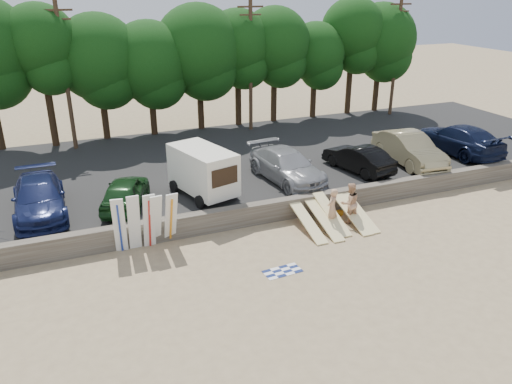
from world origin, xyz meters
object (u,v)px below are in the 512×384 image
at_px(car_3, 358,158).
at_px(car_4, 409,149).
at_px(cooler, 329,213).
at_px(car_0, 39,198).
at_px(box_trailer, 203,170).
at_px(beachgoer_a, 332,208).
at_px(car_2, 287,166).
at_px(car_1, 125,192).
at_px(car_5, 458,139).
at_px(beachgoer_b, 350,203).

relative_size(car_3, car_4, 0.82).
bearing_deg(cooler, car_3, 60.18).
height_order(car_0, cooler, car_0).
bearing_deg(car_0, car_3, -3.28).
height_order(box_trailer, beachgoer_a, box_trailer).
bearing_deg(car_2, car_1, 175.08).
bearing_deg(beachgoer_a, car_1, -61.43).
bearing_deg(car_5, car_4, 4.74).
bearing_deg(car_4, car_3, -175.99).
distance_m(car_0, car_4, 19.88).
xyz_separation_m(car_5, beachgoer_a, (-11.57, -4.78, -0.66)).
relative_size(car_1, car_5, 0.70).
bearing_deg(car_4, cooler, -150.66).
distance_m(box_trailer, car_0, 7.54).
xyz_separation_m(box_trailer, beachgoer_a, (4.87, -4.17, -1.11)).
xyz_separation_m(car_3, beachgoer_a, (-4.11, -4.31, -0.50)).
xyz_separation_m(car_0, car_2, (12.17, -0.38, 0.01)).
height_order(box_trailer, car_0, box_trailer).
distance_m(car_2, car_5, 11.76).
xyz_separation_m(box_trailer, car_3, (8.98, 0.14, -0.60)).
distance_m(beachgoer_a, cooler, 1.34).
relative_size(box_trailer, car_5, 0.67).
height_order(car_3, car_5, car_5).
distance_m(car_2, car_3, 4.30).
bearing_deg(car_4, beachgoer_b, -142.89).
relative_size(box_trailer, car_2, 0.74).
bearing_deg(cooler, car_0, -178.76).
relative_size(car_2, car_5, 0.91).
distance_m(car_0, cooler, 13.44).
xyz_separation_m(car_3, car_5, (7.47, 0.47, 0.15)).
distance_m(box_trailer, car_3, 9.00).
height_order(car_4, car_5, car_4).
relative_size(car_5, beachgoer_a, 3.28).
xyz_separation_m(box_trailer, car_4, (12.39, 0.12, -0.45)).
bearing_deg(car_2, beachgoer_a, -94.28).
bearing_deg(car_5, beachgoer_b, 21.83).
bearing_deg(cooler, beachgoer_b, -42.29).
bearing_deg(beachgoer_a, car_3, -169.01).
distance_m(car_5, beachgoer_b, 11.60).
distance_m(box_trailer, beachgoer_b, 7.22).
bearing_deg(beachgoer_a, car_5, 167.04).
height_order(car_4, beachgoer_b, car_4).
bearing_deg(car_1, box_trailer, -160.84).
height_order(car_1, car_4, car_4).
distance_m(car_1, car_4, 16.15).
bearing_deg(car_2, beachgoer_b, -81.76).
bearing_deg(car_4, car_2, -177.02).
bearing_deg(beachgoer_b, car_1, -23.43).
xyz_separation_m(car_4, beachgoer_a, (-7.52, -4.29, -0.66)).
distance_m(car_1, cooler, 9.73).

